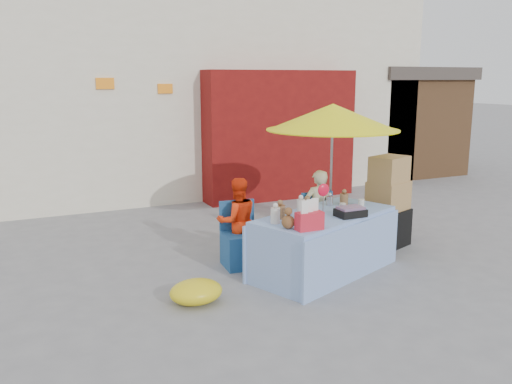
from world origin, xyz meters
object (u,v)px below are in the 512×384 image
box_stack (388,205)px  market_table (324,243)px  chair_right (322,236)px  vendor_beige (318,211)px  chair_left (242,247)px  vendor_orange (237,221)px  umbrella (333,118)px

box_stack → market_table: bearing=-158.2°
market_table → box_stack: 1.58m
market_table → chair_right: bearing=37.5°
market_table → vendor_beige: 0.92m
chair_left → box_stack: 2.34m
chair_right → vendor_orange: (-1.25, 0.13, 0.33)m
chair_left → vendor_orange: bearing=96.1°
chair_right → market_table: bearing=-115.3°
market_table → box_stack: bearing=0.1°
box_stack → umbrella: bearing=153.8°
box_stack → vendor_beige: bearing=168.1°
chair_right → chair_left: bearing=-174.6°
umbrella → vendor_beige: bearing=-153.4°
chair_right → vendor_orange: 1.30m
market_table → umbrella: 1.91m
vendor_beige → umbrella: (0.30, 0.15, 1.30)m
market_table → umbrella: bearing=32.1°
box_stack → vendor_orange: bearing=174.5°
chair_right → umbrella: (0.30, 0.28, 1.64)m
market_table → box_stack: size_ratio=1.65×
box_stack → chair_left: bearing=177.8°
market_table → vendor_beige: bearing=42.0°
vendor_orange → umbrella: size_ratio=0.56×
chair_left → chair_right: size_ratio=1.00×
chair_left → umbrella: umbrella is taller
umbrella → market_table: bearing=-126.2°
market_table → umbrella: umbrella is taller
chair_left → vendor_orange: 0.35m
umbrella → box_stack: umbrella is taller
market_table → chair_left: (-0.85, 0.67, -0.14)m
umbrella → chair_left: bearing=-169.6°
chair_right → vendor_beige: size_ratio=0.72×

